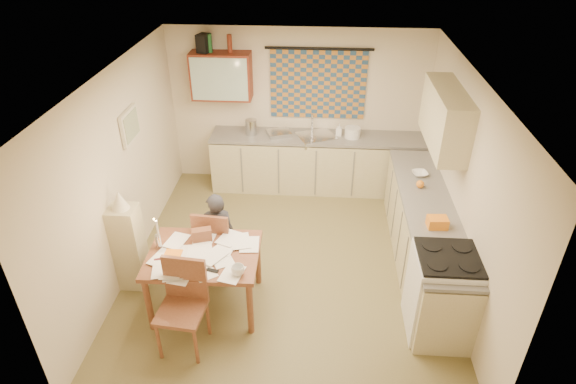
# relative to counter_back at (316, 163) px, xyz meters

# --- Properties ---
(floor) EXTENTS (4.00, 4.50, 0.02)m
(floor) POSITION_rel_counter_back_xyz_m (-0.31, -1.95, -0.46)
(floor) COLOR brown
(floor) RESTS_ON ground
(ceiling) EXTENTS (4.00, 4.50, 0.02)m
(ceiling) POSITION_rel_counter_back_xyz_m (-0.31, -1.95, 2.06)
(ceiling) COLOR white
(ceiling) RESTS_ON floor
(wall_back) EXTENTS (4.00, 0.02, 2.50)m
(wall_back) POSITION_rel_counter_back_xyz_m (-0.31, 0.31, 0.80)
(wall_back) COLOR beige
(wall_back) RESTS_ON floor
(wall_front) EXTENTS (4.00, 0.02, 2.50)m
(wall_front) POSITION_rel_counter_back_xyz_m (-0.31, -4.21, 0.80)
(wall_front) COLOR beige
(wall_front) RESTS_ON floor
(wall_left) EXTENTS (0.02, 4.50, 2.50)m
(wall_left) POSITION_rel_counter_back_xyz_m (-2.32, -1.95, 0.80)
(wall_left) COLOR beige
(wall_left) RESTS_ON floor
(wall_right) EXTENTS (0.02, 4.50, 2.50)m
(wall_right) POSITION_rel_counter_back_xyz_m (1.70, -1.95, 0.80)
(wall_right) COLOR beige
(wall_right) RESTS_ON floor
(window_blind) EXTENTS (1.45, 0.03, 1.05)m
(window_blind) POSITION_rel_counter_back_xyz_m (-0.01, 0.27, 1.20)
(window_blind) COLOR navy
(window_blind) RESTS_ON wall_back
(curtain_rod) EXTENTS (1.60, 0.04, 0.04)m
(curtain_rod) POSITION_rel_counter_back_xyz_m (-0.01, 0.25, 1.75)
(curtain_rod) COLOR black
(curtain_rod) RESTS_ON wall_back
(wall_cabinet) EXTENTS (0.90, 0.34, 0.70)m
(wall_cabinet) POSITION_rel_counter_back_xyz_m (-1.46, 0.13, 1.35)
(wall_cabinet) COLOR #5D1F11
(wall_cabinet) RESTS_ON wall_back
(wall_cabinet_glass) EXTENTS (0.84, 0.02, 0.64)m
(wall_cabinet_glass) POSITION_rel_counter_back_xyz_m (-1.46, -0.04, 1.35)
(wall_cabinet_glass) COLOR #99B2A5
(wall_cabinet_glass) RESTS_ON wall_back
(upper_cabinet_right) EXTENTS (0.34, 1.30, 0.70)m
(upper_cabinet_right) POSITION_rel_counter_back_xyz_m (1.52, -1.40, 1.40)
(upper_cabinet_right) COLOR tan
(upper_cabinet_right) RESTS_ON wall_right
(framed_print) EXTENTS (0.04, 0.50, 0.40)m
(framed_print) POSITION_rel_counter_back_xyz_m (-2.28, -1.55, 1.25)
(framed_print) COLOR beige
(framed_print) RESTS_ON wall_left
(print_canvas) EXTENTS (0.01, 0.42, 0.32)m
(print_canvas) POSITION_rel_counter_back_xyz_m (-2.26, -1.55, 1.25)
(print_canvas) COLOR #B9B9A4
(print_canvas) RESTS_ON wall_left
(counter_back) EXTENTS (3.30, 0.62, 0.92)m
(counter_back) POSITION_rel_counter_back_xyz_m (0.00, 0.00, 0.00)
(counter_back) COLOR tan
(counter_back) RESTS_ON floor
(counter_right) EXTENTS (0.62, 2.95, 0.92)m
(counter_right) POSITION_rel_counter_back_xyz_m (1.39, -1.88, -0.00)
(counter_right) COLOR tan
(counter_right) RESTS_ON floor
(stove) EXTENTS (0.65, 0.65, 1.01)m
(stove) POSITION_rel_counter_back_xyz_m (1.39, -2.95, 0.05)
(stove) COLOR white
(stove) RESTS_ON floor
(sink) EXTENTS (0.68, 0.63, 0.10)m
(sink) POSITION_rel_counter_back_xyz_m (-0.01, 0.00, 0.43)
(sink) COLOR silver
(sink) RESTS_ON counter_back
(tap) EXTENTS (0.04, 0.04, 0.28)m
(tap) POSITION_rel_counter_back_xyz_m (-0.08, 0.18, 0.61)
(tap) COLOR silver
(tap) RESTS_ON counter_back
(dish_rack) EXTENTS (0.43, 0.41, 0.06)m
(dish_rack) POSITION_rel_counter_back_xyz_m (-0.59, 0.00, 0.50)
(dish_rack) COLOR silver
(dish_rack) RESTS_ON counter_back
(kettle) EXTENTS (0.20, 0.20, 0.24)m
(kettle) POSITION_rel_counter_back_xyz_m (-1.02, 0.00, 0.59)
(kettle) COLOR silver
(kettle) RESTS_ON counter_back
(mixing_bowl) EXTENTS (0.32, 0.32, 0.16)m
(mixing_bowl) POSITION_rel_counter_back_xyz_m (0.54, 0.00, 0.55)
(mixing_bowl) COLOR white
(mixing_bowl) RESTS_ON counter_back
(soap_bottle) EXTENTS (0.12, 0.12, 0.20)m
(soap_bottle) POSITION_rel_counter_back_xyz_m (0.34, 0.05, 0.57)
(soap_bottle) COLOR white
(soap_bottle) RESTS_ON counter_back
(bowl) EXTENTS (0.28, 0.28, 0.05)m
(bowl) POSITION_rel_counter_back_xyz_m (1.39, -1.14, 0.49)
(bowl) COLOR white
(bowl) RESTS_ON counter_right
(orange_bag) EXTENTS (0.23, 0.17, 0.12)m
(orange_bag) POSITION_rel_counter_back_xyz_m (1.39, -2.32, 0.53)
(orange_bag) COLOR orange
(orange_bag) RESTS_ON counter_right
(fruit_orange) EXTENTS (0.10, 0.10, 0.10)m
(fruit_orange) POSITION_rel_counter_back_xyz_m (1.34, -1.47, 0.52)
(fruit_orange) COLOR orange
(fruit_orange) RESTS_ON counter_right
(speaker) EXTENTS (0.21, 0.24, 0.26)m
(speaker) POSITION_rel_counter_back_xyz_m (-1.69, 0.13, 1.83)
(speaker) COLOR black
(speaker) RESTS_ON wall_cabinet
(bottle_green) EXTENTS (0.07, 0.07, 0.26)m
(bottle_green) POSITION_rel_counter_back_xyz_m (-1.60, 0.13, 1.83)
(bottle_green) COLOR #195926
(bottle_green) RESTS_ON wall_cabinet
(bottle_brown) EXTENTS (0.07, 0.07, 0.26)m
(bottle_brown) POSITION_rel_counter_back_xyz_m (-1.31, 0.13, 1.83)
(bottle_brown) COLOR #5D1F11
(bottle_brown) RESTS_ON wall_cabinet
(dining_table) EXTENTS (1.23, 0.95, 0.75)m
(dining_table) POSITION_rel_counter_back_xyz_m (-1.19, -2.77, -0.07)
(dining_table) COLOR brown
(dining_table) RESTS_ON floor
(chair_far) EXTENTS (0.48, 0.48, 0.98)m
(chair_far) POSITION_rel_counter_back_xyz_m (-1.17, -2.20, -0.15)
(chair_far) COLOR brown
(chair_far) RESTS_ON floor
(chair_near) EXTENTS (0.50, 0.50, 1.02)m
(chair_near) POSITION_rel_counter_back_xyz_m (-1.30, -3.37, -0.14)
(chair_near) COLOR brown
(chair_near) RESTS_ON floor
(person) EXTENTS (0.55, 0.47, 1.17)m
(person) POSITION_rel_counter_back_xyz_m (-1.15, -2.22, 0.13)
(person) COLOR black
(person) RESTS_ON floor
(shelf_stand) EXTENTS (0.32, 0.30, 1.11)m
(shelf_stand) POSITION_rel_counter_back_xyz_m (-2.15, -2.48, 0.10)
(shelf_stand) COLOR tan
(shelf_stand) RESTS_ON floor
(lampshade) EXTENTS (0.20, 0.20, 0.22)m
(lampshade) POSITION_rel_counter_back_xyz_m (-2.15, -2.48, 0.76)
(lampshade) COLOR beige
(lampshade) RESTS_ON shelf_stand
(letter_rack) EXTENTS (0.24, 0.16, 0.16)m
(letter_rack) POSITION_rel_counter_back_xyz_m (-1.25, -2.55, 0.38)
(letter_rack) COLOR brown
(letter_rack) RESTS_ON dining_table
(mug) EXTENTS (0.21, 0.21, 0.11)m
(mug) POSITION_rel_counter_back_xyz_m (-0.75, -3.08, 0.35)
(mug) COLOR white
(mug) RESTS_ON dining_table
(magazine) EXTENTS (0.35, 0.37, 0.02)m
(magazine) POSITION_rel_counter_back_xyz_m (-1.65, -3.05, 0.31)
(magazine) COLOR maroon
(magazine) RESTS_ON dining_table
(book) EXTENTS (0.19, 0.26, 0.02)m
(book) POSITION_rel_counter_back_xyz_m (-1.61, -2.87, 0.31)
(book) COLOR orange
(book) RESTS_ON dining_table
(orange_box) EXTENTS (0.13, 0.09, 0.04)m
(orange_box) POSITION_rel_counter_back_xyz_m (-1.48, -3.06, 0.32)
(orange_box) COLOR orange
(orange_box) RESTS_ON dining_table
(eyeglasses) EXTENTS (0.14, 0.08, 0.02)m
(eyeglasses) POSITION_rel_counter_back_xyz_m (-1.03, -3.05, 0.31)
(eyeglasses) COLOR black
(eyeglasses) RESTS_ON dining_table
(candle_holder) EXTENTS (0.06, 0.06, 0.18)m
(candle_holder) POSITION_rel_counter_back_xyz_m (-1.69, -2.71, 0.39)
(candle_holder) COLOR silver
(candle_holder) RESTS_ON dining_table
(candle) EXTENTS (0.03, 0.03, 0.22)m
(candle) POSITION_rel_counter_back_xyz_m (-1.66, -2.75, 0.59)
(candle) COLOR white
(candle) RESTS_ON dining_table
(candle_flame) EXTENTS (0.02, 0.02, 0.02)m
(candle_flame) POSITION_rel_counter_back_xyz_m (-1.69, -2.74, 0.71)
(candle_flame) COLOR #FFCC66
(candle_flame) RESTS_ON dining_table
(papers) EXTENTS (1.17, 0.99, 0.03)m
(papers) POSITION_rel_counter_back_xyz_m (-1.19, -2.82, 0.31)
(papers) COLOR white
(papers) RESTS_ON dining_table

